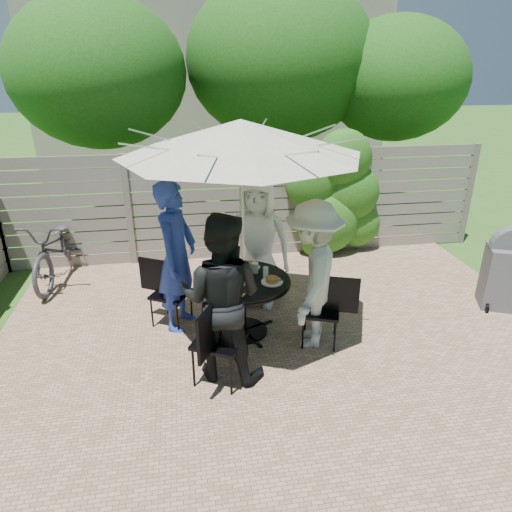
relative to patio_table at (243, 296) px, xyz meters
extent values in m
plane|color=#2F571B|center=(0.47, -0.56, -0.52)|extent=(60.00, 60.00, 0.00)
cube|color=#A68060|center=(0.47, -0.06, -0.51)|extent=(7.00, 6.00, 0.02)
cube|color=gray|center=(0.47, 2.44, 0.40)|extent=(8.00, 0.10, 1.85)
ellipsoid|color=#1C5613|center=(1.87, 2.29, 0.38)|extent=(1.20, 0.70, 1.80)
cube|color=#A39888|center=(0.47, 11.44, 1.98)|extent=(10.00, 6.00, 5.00)
ellipsoid|color=#194510|center=(-2.03, 4.44, 2.45)|extent=(3.20, 3.20, 2.72)
ellipsoid|color=#194510|center=(1.47, 4.94, 2.66)|extent=(3.80, 3.80, 3.23)
ellipsoid|color=#194510|center=(3.67, 4.24, 2.31)|extent=(2.80, 2.80, 2.38)
cylinder|color=black|center=(0.00, 0.00, 0.21)|extent=(1.49, 1.49, 0.03)
cylinder|color=black|center=(0.00, 0.00, -0.16)|extent=(0.08, 0.08, 0.73)
cylinder|color=black|center=(0.00, 0.00, -0.50)|extent=(0.61, 0.61, 0.04)
cylinder|color=silver|center=(0.00, 0.00, 0.71)|extent=(0.05, 0.05, 2.47)
cone|color=beige|center=(0.00, 0.00, 1.89)|extent=(3.51, 3.51, 0.38)
cube|color=black|center=(0.37, 0.88, -0.10)|extent=(0.55, 0.55, 0.03)
cube|color=black|center=(0.45, 1.06, 0.12)|extent=(0.20, 0.39, 0.42)
imported|color=white|center=(0.32, 0.77, 0.38)|extent=(1.04, 0.87, 1.81)
cube|color=black|center=(-0.88, 0.37, -0.09)|extent=(0.58, 0.58, 0.03)
cube|color=black|center=(-1.06, 0.47, 0.15)|extent=(0.38, 0.24, 0.43)
imported|color=#263BA7|center=(-0.77, 0.32, 0.43)|extent=(0.69, 0.82, 1.90)
cube|color=black|center=(-0.37, -0.88, -0.03)|extent=(0.65, 0.65, 0.04)
cube|color=black|center=(-0.48, -1.09, 0.23)|extent=(0.26, 0.44, 0.49)
imported|color=black|center=(-0.32, -0.77, 0.40)|extent=(1.10, 0.99, 1.84)
cube|color=black|center=(0.88, -0.37, -0.08)|extent=(0.55, 0.55, 0.03)
cube|color=black|center=(1.08, -0.44, 0.15)|extent=(0.42, 0.17, 0.44)
imported|color=beige|center=(0.77, -0.32, 0.37)|extent=(1.05, 1.31, 1.78)
cylinder|color=white|center=(0.14, 0.33, 0.23)|extent=(0.26, 0.26, 0.01)
cylinder|color=#A26F2F|center=(0.14, 0.33, 0.26)|extent=(0.15, 0.15, 0.05)
cylinder|color=white|center=(-0.33, 0.14, 0.23)|extent=(0.26, 0.26, 0.01)
cylinder|color=#A26F2F|center=(-0.33, 0.14, 0.26)|extent=(0.15, 0.15, 0.05)
cylinder|color=white|center=(-0.14, -0.33, 0.23)|extent=(0.26, 0.26, 0.01)
cylinder|color=#A26F2F|center=(-0.14, -0.33, 0.26)|extent=(0.15, 0.15, 0.05)
cylinder|color=white|center=(0.33, -0.14, 0.23)|extent=(0.26, 0.26, 0.01)
cylinder|color=#A26F2F|center=(0.33, -0.14, 0.26)|extent=(0.15, 0.15, 0.05)
cylinder|color=silver|center=(-0.28, 0.00, 0.30)|extent=(0.07, 0.07, 0.14)
cylinder|color=silver|center=(0.00, -0.28, 0.30)|extent=(0.07, 0.07, 0.14)
cylinder|color=silver|center=(0.28, 0.00, 0.30)|extent=(0.07, 0.07, 0.14)
cylinder|color=#59280C|center=(-0.04, 0.07, 0.31)|extent=(0.09, 0.09, 0.16)
cylinder|color=#C6B293|center=(0.18, 0.16, 0.29)|extent=(0.08, 0.08, 0.12)
imported|color=#333338|center=(-2.59, 2.04, -0.01)|extent=(0.90, 2.01, 1.02)
cube|color=#505054|center=(3.62, 0.07, -0.08)|extent=(0.70, 0.63, 0.88)
camera|label=1|loc=(-0.64, -4.88, 2.63)|focal=32.00mm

